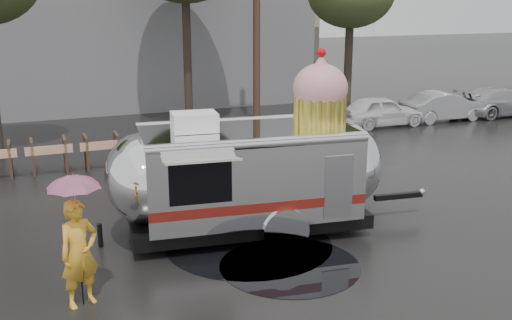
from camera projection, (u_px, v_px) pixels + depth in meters
name	position (u px, v px, depth m)	size (l,w,h in m)	color
ground	(414.00, 290.00, 10.48)	(120.00, 120.00, 0.00)	black
puddles	(389.00, 262.00, 11.58)	(9.27, 7.51, 0.01)	black
utility_pole	(257.00, 6.00, 22.72)	(1.60, 0.28, 9.00)	#473323
barricade_row	(49.00, 155.00, 17.36)	(4.30, 0.80, 1.00)	#473323
parked_cars	(479.00, 101.00, 25.20)	(13.20, 1.90, 1.50)	silver
airstream_trailer	(252.00, 170.00, 12.71)	(7.43, 3.05, 4.01)	silver
person_left	(79.00, 253.00, 9.76)	(0.66, 0.44, 1.83)	gold
umbrella_pink	(74.00, 196.00, 9.49)	(1.06, 1.06, 2.27)	pink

